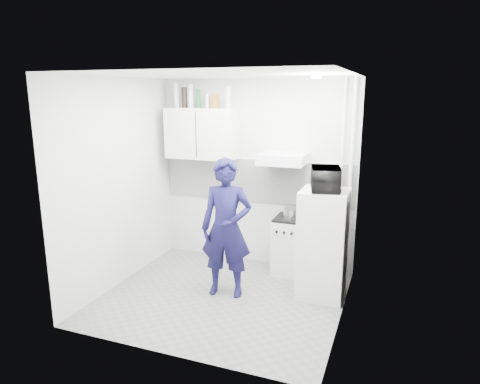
% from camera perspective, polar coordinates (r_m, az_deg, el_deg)
% --- Properties ---
extents(floor, '(2.80, 2.80, 0.00)m').
position_cam_1_polar(floor, '(5.33, -2.37, -13.82)').
color(floor, slate).
rests_on(floor, ground).
extents(ceiling, '(2.80, 2.80, 0.00)m').
position_cam_1_polar(ceiling, '(4.75, -2.67, 15.38)').
color(ceiling, white).
rests_on(ceiling, wall_back).
extents(wall_back, '(2.80, 0.00, 2.80)m').
position_cam_1_polar(wall_back, '(6.02, 2.15, 2.49)').
color(wall_back, silver).
rests_on(wall_back, floor).
extents(wall_left, '(0.00, 2.60, 2.60)m').
position_cam_1_polar(wall_left, '(5.56, -15.91, 1.10)').
color(wall_left, silver).
rests_on(wall_left, floor).
extents(wall_right, '(0.00, 2.60, 2.60)m').
position_cam_1_polar(wall_right, '(4.53, 14.03, -1.51)').
color(wall_right, silver).
rests_on(wall_right, floor).
extents(person, '(0.67, 0.49, 1.68)m').
position_cam_1_polar(person, '(5.10, -1.83, -4.85)').
color(person, '#100F33').
rests_on(person, floor).
extents(stove, '(0.47, 0.47, 0.76)m').
position_cam_1_polar(stove, '(5.87, 6.92, -7.20)').
color(stove, silver).
rests_on(stove, floor).
extents(fridge, '(0.55, 0.55, 1.31)m').
position_cam_1_polar(fridge, '(5.21, 10.98, -6.82)').
color(fridge, white).
rests_on(fridge, floor).
extents(stove_top, '(0.46, 0.46, 0.03)m').
position_cam_1_polar(stove_top, '(5.75, 7.03, -3.52)').
color(stove_top, black).
rests_on(stove_top, stove).
extents(saucepan, '(0.20, 0.20, 0.11)m').
position_cam_1_polar(saucepan, '(5.75, 6.83, -2.77)').
color(saucepan, silver).
rests_on(saucepan, stove_top).
extents(microwave, '(0.54, 0.43, 0.27)m').
position_cam_1_polar(microwave, '(5.00, 11.37, 1.72)').
color(microwave, black).
rests_on(microwave, fridge).
extents(bottle_a, '(0.08, 0.08, 0.33)m').
position_cam_1_polar(bottle_a, '(6.21, -8.48, 12.59)').
color(bottle_a, '#B2B7BC').
rests_on(bottle_a, upper_cabinet).
extents(bottle_b, '(0.07, 0.07, 0.28)m').
position_cam_1_polar(bottle_b, '(6.15, -7.44, 12.38)').
color(bottle_b, black).
rests_on(bottle_b, upper_cabinet).
extents(bottle_c, '(0.08, 0.08, 0.32)m').
position_cam_1_polar(bottle_c, '(6.10, -6.58, 12.56)').
color(bottle_c, '#B2B7BC').
rests_on(bottle_c, upper_cabinet).
extents(bottle_d, '(0.06, 0.06, 0.27)m').
position_cam_1_polar(bottle_d, '(6.05, -5.59, 12.34)').
color(bottle_d, '#144C1E').
rests_on(bottle_d, upper_cabinet).
extents(canister_a, '(0.07, 0.07, 0.18)m').
position_cam_1_polar(canister_a, '(5.99, -4.41, 11.97)').
color(canister_a, silver).
rests_on(canister_a, upper_cabinet).
extents(canister_b, '(0.09, 0.09, 0.18)m').
position_cam_1_polar(canister_b, '(5.94, -3.34, 11.95)').
color(canister_b, brown).
rests_on(canister_b, upper_cabinet).
extents(bottle_e, '(0.07, 0.07, 0.29)m').
position_cam_1_polar(bottle_e, '(5.87, -1.57, 12.51)').
color(bottle_e, '#B2B7BC').
rests_on(bottle_e, upper_cabinet).
extents(upper_cabinet, '(1.00, 0.35, 0.70)m').
position_cam_1_polar(upper_cabinet, '(6.06, -5.14, 7.78)').
color(upper_cabinet, white).
rests_on(upper_cabinet, wall_back).
extents(range_hood, '(0.60, 0.50, 0.14)m').
position_cam_1_polar(range_hood, '(5.61, 5.74, 4.44)').
color(range_hood, silver).
rests_on(range_hood, wall_back).
extents(backsplash, '(2.74, 0.03, 0.60)m').
position_cam_1_polar(backsplash, '(6.02, 2.10, 1.53)').
color(backsplash, white).
rests_on(backsplash, wall_back).
extents(pipe_a, '(0.05, 0.05, 2.60)m').
position_cam_1_polar(pipe_a, '(5.67, 14.45, 1.41)').
color(pipe_a, silver).
rests_on(pipe_a, floor).
extents(pipe_b, '(0.04, 0.04, 2.60)m').
position_cam_1_polar(pipe_b, '(5.68, 13.25, 1.51)').
color(pipe_b, silver).
rests_on(pipe_b, floor).
extents(ceiling_spot_fixture, '(0.10, 0.10, 0.02)m').
position_cam_1_polar(ceiling_spot_fixture, '(4.64, 10.17, 14.87)').
color(ceiling_spot_fixture, white).
rests_on(ceiling_spot_fixture, ceiling).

